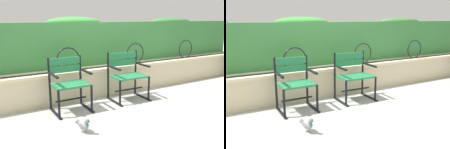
# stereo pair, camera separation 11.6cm
# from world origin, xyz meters

# --- Properties ---
(ground_plane) EXTENTS (60.00, 60.00, 0.00)m
(ground_plane) POSITION_xyz_m (0.00, 0.00, 0.00)
(ground_plane) COLOR #9E9E99
(stone_wall) EXTENTS (8.35, 0.41, 0.55)m
(stone_wall) POSITION_xyz_m (0.00, 0.78, 0.28)
(stone_wall) COLOR beige
(stone_wall) RESTS_ON ground
(iron_arch_fence) EXTENTS (7.79, 0.02, 0.42)m
(iron_arch_fence) POSITION_xyz_m (-0.41, 0.71, 0.72)
(iron_arch_fence) COLOR black
(iron_arch_fence) RESTS_ON stone_wall
(hedge_row) EXTENTS (8.18, 0.48, 0.96)m
(hedge_row) POSITION_xyz_m (-0.02, 1.20, 1.00)
(hedge_row) COLOR #387A3D
(hedge_row) RESTS_ON stone_wall
(park_chair_left) EXTENTS (0.57, 0.52, 0.85)m
(park_chair_left) POSITION_xyz_m (-0.67, 0.30, 0.46)
(park_chair_left) COLOR #237547
(park_chair_left) RESTS_ON ground
(park_chair_right) EXTENTS (0.65, 0.54, 0.86)m
(park_chair_right) POSITION_xyz_m (0.44, 0.29, 0.47)
(park_chair_right) COLOR #237547
(park_chair_right) RESTS_ON ground
(pigeon_near_chairs) EXTENTS (0.13, 0.29, 0.22)m
(pigeon_near_chairs) POSITION_xyz_m (-0.82, -0.57, 0.11)
(pigeon_near_chairs) COLOR gray
(pigeon_near_chairs) RESTS_ON ground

